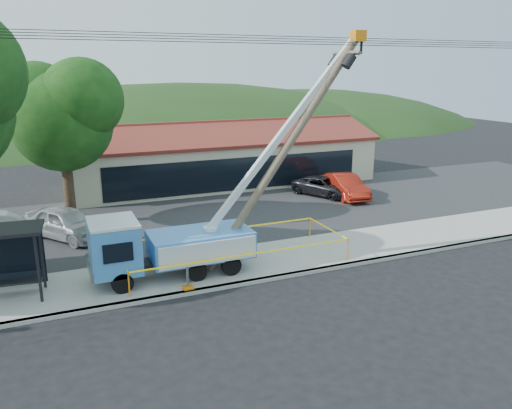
{
  "coord_description": "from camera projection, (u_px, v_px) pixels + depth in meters",
  "views": [
    {
      "loc": [
        -7.87,
        -15.04,
        8.4
      ],
      "look_at": [
        0.6,
        5.0,
        2.42
      ],
      "focal_mm": 35.0,
      "sensor_mm": 36.0,
      "label": 1
    }
  ],
  "objects": [
    {
      "name": "car_dark",
      "position": [
        324.0,
        197.0,
        33.57
      ],
      "size": [
        3.83,
        4.89,
        1.23
      ],
      "primitive_type": "imported",
      "rotation": [
        0.0,
        0.0,
        0.47
      ],
      "color": "black",
      "rests_on": "ground"
    },
    {
      "name": "utility_truck",
      "position": [
        171.0,
        241.0,
        20.2
      ],
      "size": [
        11.9,
        3.51,
        9.78
      ],
      "color": "black",
      "rests_on": "ground"
    },
    {
      "name": "tree_lot",
      "position": [
        61.0,
        111.0,
        25.81
      ],
      "size": [
        6.3,
        5.6,
        8.94
      ],
      "color": "#332316",
      "rests_on": "ground"
    },
    {
      "name": "hill_center",
      "position": [
        180.0,
        128.0,
        71.14
      ],
      "size": [
        89.6,
        64.0,
        32.0
      ],
      "primitive_type": "ellipsoid",
      "color": "#1C3613",
      "rests_on": "ground"
    },
    {
      "name": "curb",
      "position": [
        270.0,
        278.0,
        20.38
      ],
      "size": [
        60.0,
        0.25,
        0.15
      ],
      "primitive_type": "cube",
      "color": "gray",
      "rests_on": "ground"
    },
    {
      "name": "parking_lot",
      "position": [
        200.0,
        215.0,
        29.18
      ],
      "size": [
        60.0,
        12.0,
        0.1
      ],
      "primitive_type": "cube",
      "color": "#28282B",
      "rests_on": "ground"
    },
    {
      "name": "car_red",
      "position": [
        344.0,
        198.0,
        33.12
      ],
      "size": [
        2.14,
        4.76,
        1.52
      ],
      "primitive_type": "imported",
      "rotation": [
        0.0,
        0.0,
        -0.12
      ],
      "color": "#A01D10",
      "rests_on": "ground"
    },
    {
      "name": "caution_tape",
      "position": [
        233.0,
        246.0,
        21.73
      ],
      "size": [
        9.58,
        3.48,
        1.01
      ],
      "color": "orange",
      "rests_on": "ground"
    },
    {
      "name": "car_silver",
      "position": [
        68.0,
        240.0,
        25.18
      ],
      "size": [
        4.33,
        4.93,
        1.61
      ],
      "primitive_type": "imported",
      "rotation": [
        0.0,
        0.0,
        0.63
      ],
      "color": "#A7ABAE",
      "rests_on": "ground"
    },
    {
      "name": "bus_shelter",
      "position": [
        3.0,
        246.0,
        18.11
      ],
      "size": [
        2.96,
        2.0,
        2.7
      ],
      "rotation": [
        0.0,
        0.0,
        -0.1
      ],
      "color": "black",
      "rests_on": "ground"
    },
    {
      "name": "sidewalk",
      "position": [
        252.0,
        262.0,
        22.07
      ],
      "size": [
        60.0,
        4.0,
        0.15
      ],
      "primitive_type": "cube",
      "color": "gray",
      "rests_on": "ground"
    },
    {
      "name": "car_white",
      "position": [
        6.0,
        239.0,
        25.32
      ],
      "size": [
        4.66,
        2.07,
        1.33
      ],
      "primitive_type": "imported",
      "rotation": [
        0.0,
        0.0,
        1.62
      ],
      "color": "silver",
      "rests_on": "ground"
    },
    {
      "name": "ground",
      "position": [
        294.0,
        302.0,
        18.54
      ],
      "size": [
        120.0,
        120.0,
        0.0
      ],
      "primitive_type": "plane",
      "color": "black",
      "rests_on": "ground"
    },
    {
      "name": "hill_east",
      "position": [
        304.0,
        123.0,
        78.64
      ],
      "size": [
        72.8,
        52.0,
        26.0
      ],
      "primitive_type": "ellipsoid",
      "color": "#1C3613",
      "rests_on": "ground"
    },
    {
      "name": "strip_mall",
      "position": [
        220.0,
        158.0,
        37.29
      ],
      "size": [
        22.5,
        8.53,
        4.67
      ],
      "color": "#B8AF92",
      "rests_on": "ground"
    },
    {
      "name": "leaning_pole",
      "position": [
        291.0,
        141.0,
        21.07
      ],
      "size": [
        7.1,
        1.99,
        9.75
      ],
      "color": "brown",
      "rests_on": "ground"
    }
  ]
}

